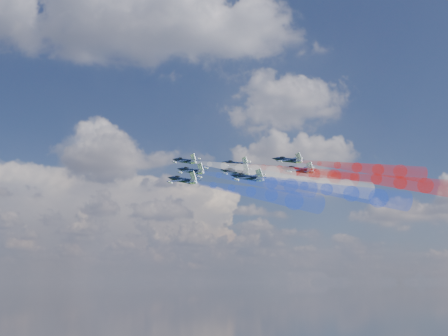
{
  "coord_description": "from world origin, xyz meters",
  "views": [
    {
      "loc": [
        6.31,
        -160.07,
        106.61
      ],
      "look_at": [
        8.45,
        -6.34,
        140.18
      ],
      "focal_mm": 42.19,
      "sensor_mm": 36.0,
      "label": 1
    }
  ],
  "objects": [
    {
      "name": "trail_inner_left",
      "position": [
        15.54,
        -25.72,
        132.74
      ],
      "size": [
        29.46,
        31.9,
        14.85
      ],
      "primitive_type": null,
      "rotation": [
        0.26,
        -0.27,
        0.68
      ],
      "color": "blue"
    },
    {
      "name": "jet_inner_right",
      "position": [
        12.38,
        5.13,
        144.06
      ],
      "size": [
        16.43,
        16.67,
        9.16
      ],
      "primitive_type": null,
      "rotation": [
        0.26,
        -0.27,
        0.68
      ],
      "color": "black"
    },
    {
      "name": "jet_lead",
      "position": [
        -4.04,
        6.2,
        145.26
      ],
      "size": [
        16.43,
        16.67,
        9.16
      ],
      "primitive_type": null,
      "rotation": [
        0.26,
        -0.27,
        0.68
      ],
      "color": "black"
    },
    {
      "name": "jet_rear_right",
      "position": [
        29.57,
        -12.93,
        138.23
      ],
      "size": [
        16.43,
        16.67,
        9.16
      ],
      "primitive_type": null,
      "rotation": [
        0.26,
        -0.27,
        0.68
      ],
      "color": "black"
    },
    {
      "name": "trail_outer_left",
      "position": [
        14.12,
        -40.49,
        127.06
      ],
      "size": [
        29.46,
        31.9,
        14.85
      ],
      "primitive_type": null,
      "rotation": [
        0.26,
        -0.27,
        0.68
      ],
      "color": "blue"
    },
    {
      "name": "trail_lead",
      "position": [
        12.79,
        -11.69,
        139.0
      ],
      "size": [
        29.46,
        31.9,
        14.85
      ],
      "primitive_type": null,
      "rotation": [
        0.26,
        -0.27,
        0.68
      ],
      "color": "white"
    },
    {
      "name": "trail_outer_right",
      "position": [
        45.55,
        -17.02,
        138.13
      ],
      "size": [
        29.46,
        31.9,
        14.85
      ],
      "primitive_type": null,
      "rotation": [
        0.26,
        -0.27,
        0.68
      ],
      "color": "red"
    },
    {
      "name": "jet_rear_left",
      "position": [
        14.34,
        -25.6,
        133.47
      ],
      "size": [
        16.43,
        16.67,
        9.16
      ],
      "primitive_type": null,
      "rotation": [
        0.26,
        -0.27,
        0.68
      ],
      "color": "black"
    },
    {
      "name": "jet_inner_left",
      "position": [
        -1.3,
        -7.83,
        139.0
      ],
      "size": [
        16.43,
        16.67,
        9.16
      ],
      "primitive_type": null,
      "rotation": [
        0.26,
        -0.27,
        0.68
      ],
      "color": "black"
    },
    {
      "name": "trail_rear_left",
      "position": [
        31.17,
        -43.49,
        127.21
      ],
      "size": [
        29.46,
        31.9,
        14.85
      ],
      "primitive_type": null,
      "rotation": [
        0.26,
        -0.27,
        0.68
      ],
      "color": "blue"
    },
    {
      "name": "trail_rear_right",
      "position": [
        46.41,
        -30.82,
        131.98
      ],
      "size": [
        29.46,
        31.9,
        14.85
      ],
      "primitive_type": null,
      "rotation": [
        0.26,
        -0.27,
        0.68
      ],
      "color": "red"
    },
    {
      "name": "jet_outer_right",
      "position": [
        28.72,
        0.86,
        144.39
      ],
      "size": [
        16.43,
        16.67,
        9.16
      ],
      "primitive_type": null,
      "rotation": [
        0.26,
        -0.27,
        0.68
      ],
      "color": "black"
    },
    {
      "name": "jet_center_third",
      "position": [
        11.79,
        -9.37,
        138.4
      ],
      "size": [
        16.43,
        16.67,
        9.16
      ],
      "primitive_type": null,
      "rotation": [
        0.26,
        -0.27,
        0.68
      ],
      "color": "black"
    },
    {
      "name": "trail_center_third",
      "position": [
        28.62,
        -27.26,
        132.14
      ],
      "size": [
        29.46,
        31.9,
        14.85
      ],
      "primitive_type": null,
      "rotation": [
        0.26,
        -0.27,
        0.68
      ],
      "color": "white"
    },
    {
      "name": "jet_outer_left",
      "position": [
        -2.71,
        -22.6,
        133.31
      ],
      "size": [
        16.43,
        16.67,
        9.16
      ],
      "primitive_type": null,
      "rotation": [
        0.26,
        -0.27,
        0.68
      ],
      "color": "black"
    },
    {
      "name": "trail_inner_right",
      "position": [
        29.21,
        -12.76,
        137.8
      ],
      "size": [
        29.46,
        31.9,
        14.85
      ],
      "primitive_type": null,
      "rotation": [
        0.26,
        -0.27,
        0.68
      ],
      "color": "red"
    }
  ]
}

